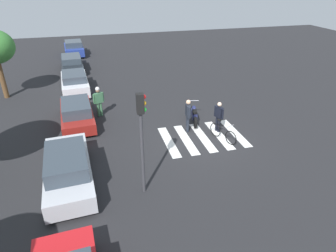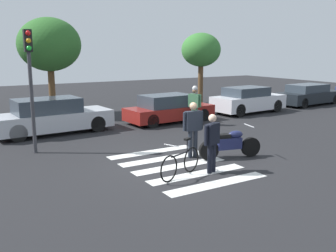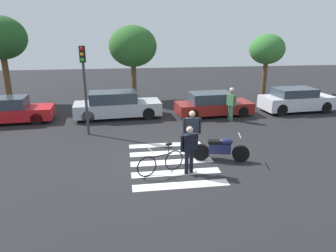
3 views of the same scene
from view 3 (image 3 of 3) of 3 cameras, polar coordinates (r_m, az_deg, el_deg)
The scene contains 15 objects.
ground_plane at distance 11.40m, azimuth 0.76°, elevation -6.68°, with size 60.00×60.00×0.00m, color #232326.
police_motorcycle at distance 11.50m, azimuth 9.71°, elevation -4.28°, with size 2.06×0.76×1.03m.
leaning_bicycle at distance 10.41m, azimuth -1.32°, elevation -6.75°, with size 1.65×0.73×1.02m.
officer_on_foot at distance 10.22m, azimuth 3.96°, elevation -3.92°, with size 0.63×0.34×1.66m.
officer_by_motorcycle at distance 11.69m, azimuth 4.43°, elevation -0.73°, with size 0.70×0.26×1.77m.
pedestrian_bystander at distance 16.58m, azimuth 11.63°, elevation 4.41°, with size 0.39×0.62×1.80m.
crosswalk_stripes at distance 11.40m, azimuth 0.76°, elevation -6.66°, with size 3.04×4.05×0.01m.
car_red_convertible at distance 18.16m, azimuth -27.83°, elevation 2.52°, with size 4.65×1.97×1.34m.
car_silver_sedan at distance 17.21m, azimuth -9.50°, elevation 3.79°, with size 4.78×2.02×1.46m.
car_maroon_wagon at distance 17.65m, azimuth 8.30°, elevation 3.95°, with size 4.35×1.94×1.31m.
car_white_van at distance 19.86m, azimuth 22.62°, elevation 4.45°, with size 4.30×2.00×1.40m.
traffic_light_pole at distance 14.20m, azimuth -15.27°, elevation 8.87°, with size 0.24×0.33×4.01m.
street_tree_near at distance 22.38m, azimuth -28.56°, elevation 14.05°, with size 3.14×3.14×5.54m.
street_tree_mid at distance 21.15m, azimuth -6.51°, elevation 14.41°, with size 3.16×3.16×4.99m.
street_tree_far at distance 23.47m, azimuth 17.85°, elevation 13.30°, with size 2.48×2.48×4.44m.
Camera 3 is at (-1.66, -10.29, 4.62)m, focal length 32.93 mm.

